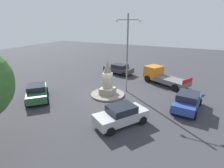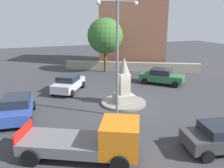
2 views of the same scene
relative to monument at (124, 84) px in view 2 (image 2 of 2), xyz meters
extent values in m
plane|color=#38383D|center=(0.00, 0.00, -1.63)|extent=(80.00, 80.00, 0.00)
cylinder|color=gray|center=(0.00, 0.00, -1.54)|extent=(3.52, 3.52, 0.18)
cube|color=#9E9687|center=(0.00, 0.00, -1.13)|extent=(1.40, 1.40, 0.63)
cube|color=#9E9687|center=(0.00, 0.00, -0.01)|extent=(0.80, 0.80, 1.62)
cone|color=#9E9687|center=(0.00, 0.00, 1.44)|extent=(0.88, 0.88, 1.27)
cylinder|color=slate|center=(-1.32, -1.96, 2.43)|extent=(0.16, 0.16, 8.11)
cylinder|color=slate|center=(-1.94, -1.96, 5.91)|extent=(1.23, 0.08, 0.08)
cylinder|color=slate|center=(-0.71, -1.96, 5.91)|extent=(1.23, 0.08, 0.08)
sphere|color=#F2EACC|center=(-2.56, -1.96, 5.81)|extent=(0.28, 0.28, 0.28)
sphere|color=#F2EACC|center=(-0.09, -1.96, 5.81)|extent=(0.28, 0.28, 0.28)
cube|color=#2D6B42|center=(5.86, 3.95, -0.96)|extent=(4.36, 4.33, 0.69)
cube|color=#1E232D|center=(5.80, 4.01, -0.35)|extent=(2.55, 2.54, 0.53)
cylinder|color=black|center=(4.14, 4.37, -1.31)|extent=(0.61, 0.61, 0.64)
cylinder|color=black|center=(5.42, 5.66, -1.31)|extent=(0.61, 0.61, 0.64)
cylinder|color=black|center=(6.30, 2.24, -1.31)|extent=(0.61, 0.61, 0.64)
cylinder|color=black|center=(7.58, 3.54, -1.31)|extent=(0.61, 0.61, 0.64)
cube|color=#2D479E|center=(-7.77, -0.20, -0.96)|extent=(2.24, 4.34, 0.69)
cube|color=#1E232D|center=(-7.77, -0.14, -0.34)|extent=(1.88, 2.25, 0.55)
cylinder|color=black|center=(-7.03, -1.75, -1.31)|extent=(0.29, 0.66, 0.64)
cylinder|color=black|center=(-6.72, 1.15, -1.31)|extent=(0.29, 0.66, 0.64)
cylinder|color=black|center=(-8.52, 1.34, -1.31)|extent=(0.29, 0.66, 0.64)
cube|color=#B7BABF|center=(-3.49, 4.62, -0.96)|extent=(3.66, 4.36, 0.70)
cube|color=#1E232D|center=(-3.51, 4.60, -0.35)|extent=(2.41, 2.52, 0.52)
cylinder|color=black|center=(-3.54, 2.96, -1.31)|extent=(0.53, 0.66, 0.64)
cylinder|color=black|center=(-4.99, 3.89, -1.31)|extent=(0.53, 0.66, 0.64)
cylinder|color=black|center=(-2.00, 5.35, -1.31)|extent=(0.53, 0.66, 0.64)
cylinder|color=black|center=(-3.45, 6.29, -1.31)|extent=(0.53, 0.66, 0.64)
cube|color=#1E232D|center=(2.09, -7.93, -0.41)|extent=(2.32, 2.00, 0.46)
cylinder|color=black|center=(1.00, -6.81, -1.31)|extent=(0.67, 0.34, 0.64)
cylinder|color=black|center=(0.67, -8.57, -1.31)|extent=(0.67, 0.34, 0.64)
cube|color=orange|center=(-3.10, -6.93, -0.44)|extent=(2.45, 2.54, 1.54)
cube|color=slate|center=(-5.63, -5.65, -0.94)|extent=(4.40, 3.53, 0.54)
cube|color=red|center=(-7.36, -4.77, -0.42)|extent=(0.91, 1.71, 0.50)
cylinder|color=black|center=(-2.58, -6.09, -1.21)|extent=(0.88, 0.63, 0.84)
cylinder|color=black|center=(-3.47, -7.85, -1.21)|extent=(0.88, 0.63, 0.84)
cylinder|color=black|center=(-6.23, -4.24, -1.21)|extent=(0.88, 0.63, 0.84)
cylinder|color=black|center=(-7.12, -6.00, -1.21)|extent=(0.88, 0.63, 0.84)
cube|color=#9E9687|center=(5.48, 10.58, -1.08)|extent=(15.32, 8.39, 1.09)
cube|color=#935B47|center=(7.66, 14.79, 4.29)|extent=(10.75, 9.78, 11.83)
cylinder|color=brown|center=(2.22, 11.14, -0.17)|extent=(0.38, 0.38, 2.92)
sphere|color=#386B2D|center=(2.22, 11.14, 2.79)|extent=(4.28, 4.28, 4.28)
camera|label=1|loc=(-8.20, 15.87, 5.89)|focal=29.38mm
camera|label=2|loc=(-6.84, -16.09, 4.99)|focal=37.72mm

